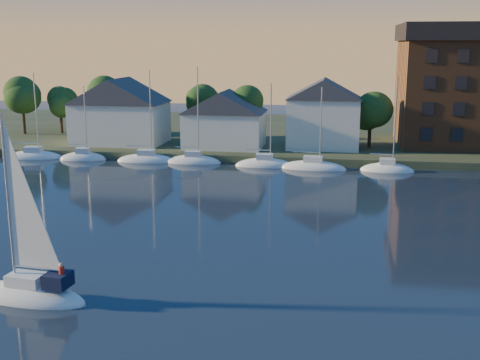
% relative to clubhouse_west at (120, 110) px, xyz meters
% --- Properties ---
extents(ground, '(260.00, 260.00, 0.00)m').
position_rel_clubhouse_west_xyz_m(ground, '(22.00, -58.00, -5.93)').
color(ground, black).
rests_on(ground, ground).
extents(shoreline_land, '(160.00, 50.00, 2.00)m').
position_rel_clubhouse_west_xyz_m(shoreline_land, '(22.00, 17.00, -5.93)').
color(shoreline_land, '#303C23').
rests_on(shoreline_land, ground).
extents(wooden_dock, '(120.00, 3.00, 1.00)m').
position_rel_clubhouse_west_xyz_m(wooden_dock, '(22.00, -6.00, -5.93)').
color(wooden_dock, brown).
rests_on(wooden_dock, ground).
extents(clubhouse_west, '(13.65, 9.45, 9.64)m').
position_rel_clubhouse_west_xyz_m(clubhouse_west, '(0.00, 0.00, 0.00)').
color(clubhouse_west, silver).
rests_on(clubhouse_west, shoreline_land).
extents(clubhouse_centre, '(11.55, 8.40, 8.08)m').
position_rel_clubhouse_west_xyz_m(clubhouse_centre, '(16.00, -1.00, -0.80)').
color(clubhouse_centre, silver).
rests_on(clubhouse_centre, shoreline_land).
extents(clubhouse_east, '(10.50, 8.40, 9.80)m').
position_rel_clubhouse_west_xyz_m(clubhouse_east, '(30.00, 1.00, 0.07)').
color(clubhouse_east, silver).
rests_on(clubhouse_east, shoreline_land).
extents(tree_line, '(93.40, 5.40, 8.90)m').
position_rel_clubhouse_west_xyz_m(tree_line, '(24.00, 5.00, 1.24)').
color(tree_line, '#362918').
rests_on(tree_line, shoreline_land).
extents(moored_fleet, '(63.50, 2.40, 12.05)m').
position_rel_clubhouse_west_xyz_m(moored_fleet, '(10.00, -9.00, -5.83)').
color(moored_fleet, white).
rests_on(moored_fleet, ground).
extents(hero_sailboat, '(8.17, 3.35, 12.65)m').
position_rel_clubhouse_west_xyz_m(hero_sailboat, '(13.53, -53.07, -5.39)').
color(hero_sailboat, white).
rests_on(hero_sailboat, ground).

